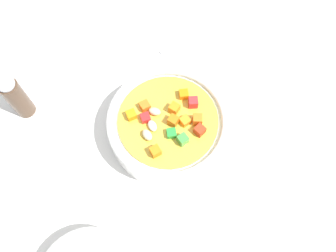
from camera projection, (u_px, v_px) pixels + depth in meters
ground_plane at (168, 135)px, 53.56cm from camera, size 140.00×140.00×2.00cm
soup_bowl_main at (168, 125)px, 50.16cm from camera, size 16.82×16.82×5.95cm
spoon at (161, 52)px, 57.86cm from camera, size 17.51×11.53×0.79cm
pepper_shaker at (15, 95)px, 49.91cm from camera, size 2.78×2.78×9.22cm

